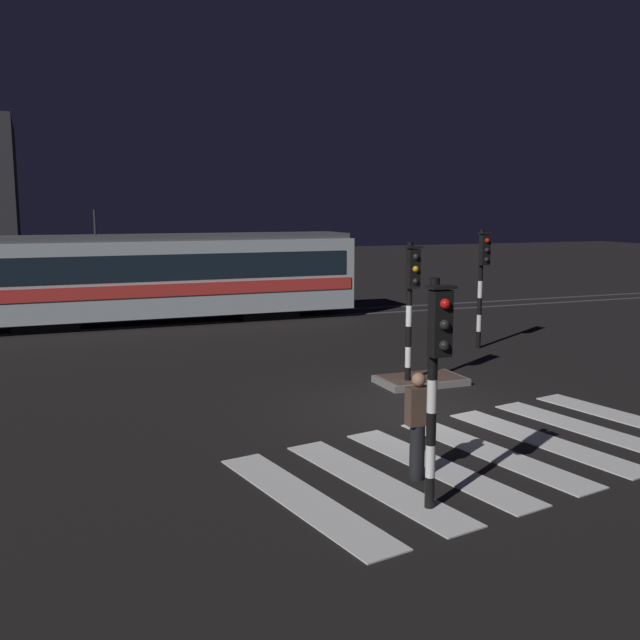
# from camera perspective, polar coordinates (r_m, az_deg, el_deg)

# --- Properties ---
(ground_plane) EXTENTS (120.00, 120.00, 0.00)m
(ground_plane) POSITION_cam_1_polar(r_m,az_deg,el_deg) (15.59, 7.05, -6.97)
(ground_plane) COLOR black
(rail_near) EXTENTS (80.00, 0.12, 0.03)m
(rail_near) POSITION_cam_1_polar(r_m,az_deg,el_deg) (27.42, -5.95, -0.06)
(rail_near) COLOR #59595E
(rail_near) RESTS_ON ground
(rail_far) EXTENTS (80.00, 0.12, 0.03)m
(rail_far) POSITION_cam_1_polar(r_m,az_deg,el_deg) (28.79, -6.71, 0.35)
(rail_far) COLOR #59595E
(rail_far) RESTS_ON ground
(crosswalk_zebra) EXTENTS (8.98, 5.66, 0.02)m
(crosswalk_zebra) POSITION_cam_1_polar(r_m,az_deg,el_deg) (13.16, 13.36, -10.10)
(crosswalk_zebra) COLOR silver
(crosswalk_zebra) RESTS_ON ground
(traffic_island) EXTENTS (2.05, 1.27, 0.18)m
(traffic_island) POSITION_cam_1_polar(r_m,az_deg,el_deg) (17.81, 7.90, -4.69)
(traffic_island) COLOR slate
(traffic_island) RESTS_ON ground
(traffic_light_median_centre) EXTENTS (0.36, 0.42, 3.44)m
(traffic_light_median_centre) POSITION_cam_1_polar(r_m,az_deg,el_deg) (16.94, 7.16, 2.12)
(traffic_light_median_centre) COLOR black
(traffic_light_median_centre) RESTS_ON ground
(traffic_light_kerb_mid_left) EXTENTS (0.36, 0.42, 3.28)m
(traffic_light_kerb_mid_left) POSITION_cam_1_polar(r_m,az_deg,el_deg) (10.03, 9.10, -3.13)
(traffic_light_kerb_mid_left) COLOR black
(traffic_light_kerb_mid_left) RESTS_ON ground
(traffic_light_corner_far_right) EXTENTS (0.36, 0.42, 3.58)m
(traffic_light_corner_far_right) POSITION_cam_1_polar(r_m,az_deg,el_deg) (22.20, 12.62, 3.80)
(traffic_light_corner_far_right) COLOR black
(traffic_light_corner_far_right) RESTS_ON ground
(tram) EXTENTS (14.68, 2.58, 4.15)m
(tram) POSITION_cam_1_polar(r_m,az_deg,el_deg) (27.27, -12.48, 3.39)
(tram) COLOR #B2BCC1
(tram) RESTS_ON ground
(pedestrian_waiting_at_kerb) EXTENTS (0.36, 0.24, 1.71)m
(pedestrian_waiting_at_kerb) POSITION_cam_1_polar(r_m,az_deg,el_deg) (11.52, 7.66, -8.16)
(pedestrian_waiting_at_kerb) COLOR black
(pedestrian_waiting_at_kerb) RESTS_ON ground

